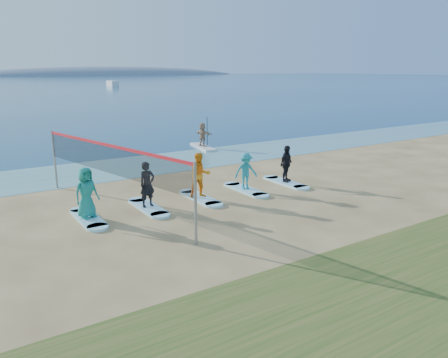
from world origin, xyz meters
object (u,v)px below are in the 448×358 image
boat_offshore_b (113,86)px  student_2 (200,175)px  surfboard_3 (246,190)px  student_3 (246,171)px  surfboard_4 (286,182)px  student_4 (286,164)px  student_0 (86,193)px  surfboard_1 (148,207)px  student_1 (147,184)px  surfboard_0 (88,218)px  paddleboarder (203,135)px  volleyball_net (110,160)px  surfboard_2 (200,198)px  paddleboard (203,147)px

boat_offshore_b → student_2: bearing=-105.1°
surfboard_3 → student_3: (0.00, 0.00, 0.82)m
surfboard_4 → student_4: (0.00, 0.00, 0.87)m
student_0 → student_4: size_ratio=1.07×
surfboard_1 → surfboard_3: same height
student_1 → surfboard_4: 6.73m
student_1 → student_2: (2.22, 0.00, 0.05)m
boat_offshore_b → student_0: 115.59m
boat_offshore_b → surfboard_3: boat_offshore_b is taller
boat_offshore_b → student_4: (-29.50, -109.02, 0.91)m
boat_offshore_b → surfboard_4: 112.94m
boat_offshore_b → student_1: student_1 is taller
surfboard_0 → student_4: bearing=0.0°
paddleboarder → surfboard_3: bearing=147.5°
student_0 → surfboard_0: bearing=0.0°
surfboard_1 → surfboard_3: size_ratio=1.00×
surfboard_1 → student_0: bearing=180.0°
student_1 → student_3: student_1 is taller
student_0 → surfboard_3: 6.74m
volleyball_net → surfboard_4: volleyball_net is taller
paddleboarder → boat_offshore_b: bearing=-28.1°
paddleboarder → surfboard_3: paddleboarder is taller
surfboard_0 → student_0: student_0 is taller
student_3 → volleyball_net: bearing=-170.8°
paddleboarder → surfboard_4: bearing=159.6°
surfboard_1 → surfboard_2: (2.22, 0.00, 0.00)m
surfboard_2 → surfboard_4: bearing=0.0°
student_0 → boat_offshore_b: bearing=53.8°
boat_offshore_b → student_2: size_ratio=3.30×
volleyball_net → surfboard_4: (7.84, -0.47, -1.86)m
student_4 → surfboard_2: bearing=157.8°
student_3 → student_1: bearing=-166.0°
paddleboard → student_3: size_ratio=1.94×
paddleboard → surfboard_2: bearing=-111.2°
surfboard_0 → student_0: 0.93m
surfboard_4 → student_4: bearing=0.0°
paddleboard → student_1: 12.79m
student_0 → student_3: (6.67, 0.00, -0.11)m
student_0 → paddleboarder: bearing=27.0°
paddleboard → student_1: bearing=-119.8°
volleyball_net → student_1: (1.17, -0.47, -0.97)m
student_4 → paddleboarder: bearing=59.7°
volleyball_net → student_0: volleyball_net is taller
student_0 → surfboard_4: (8.90, 0.00, -0.93)m
paddleboard → surfboard_4: size_ratio=1.36×
boat_offshore_b → student_4: student_4 is taller
paddleboarder → student_0: (-10.31, -9.87, 0.10)m
volleyball_net → surfboard_1: 2.25m
surfboard_4 → paddleboarder: bearing=81.9°
surfboard_1 → boat_offshore_b: bearing=71.6°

